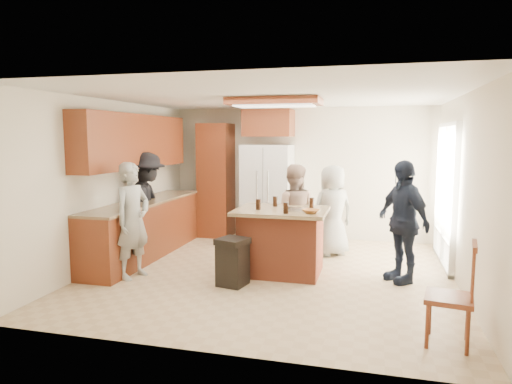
% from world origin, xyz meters
% --- Properties ---
extents(person_front_left, '(0.57, 0.68, 1.61)m').
position_xyz_m(person_front_left, '(-1.81, -0.64, 0.80)').
color(person_front_left, gray).
rests_on(person_front_left, ground).
extents(person_behind_left, '(0.79, 0.54, 1.53)m').
position_xyz_m(person_behind_left, '(0.20, 0.68, 0.77)').
color(person_behind_left, '#9E7F6C').
rests_on(person_behind_left, ground).
extents(person_behind_right, '(0.87, 0.81, 1.49)m').
position_xyz_m(person_behind_right, '(0.75, 1.25, 0.75)').
color(person_behind_right, gray).
rests_on(person_behind_right, ground).
extents(person_side_right, '(0.95, 1.07, 1.65)m').
position_xyz_m(person_side_right, '(1.78, 0.11, 0.82)').
color(person_side_right, black).
rests_on(person_side_right, ground).
extents(person_counter, '(0.56, 1.12, 1.70)m').
position_xyz_m(person_counter, '(-2.16, 0.41, 0.85)').
color(person_counter, black).
rests_on(person_counter, ground).
extents(left_cabinetry, '(0.64, 3.00, 2.30)m').
position_xyz_m(left_cabinetry, '(-2.24, 0.40, 0.96)').
color(left_cabinetry, maroon).
rests_on(left_cabinetry, ground).
extents(back_wall_units, '(1.80, 0.60, 2.45)m').
position_xyz_m(back_wall_units, '(-1.33, 2.20, 1.38)').
color(back_wall_units, maroon).
rests_on(back_wall_units, ground).
extents(refrigerator, '(0.90, 0.76, 1.80)m').
position_xyz_m(refrigerator, '(-0.55, 2.12, 0.90)').
color(refrigerator, white).
rests_on(refrigerator, ground).
extents(kitchen_island, '(1.28, 1.03, 0.93)m').
position_xyz_m(kitchen_island, '(0.13, 0.07, 0.47)').
color(kitchen_island, brown).
rests_on(kitchen_island, ground).
extents(island_items, '(0.93, 0.65, 0.15)m').
position_xyz_m(island_items, '(0.36, -0.03, 0.97)').
color(island_items, silver).
rests_on(island_items, kitchen_island).
extents(trash_bin, '(0.46, 0.46, 0.63)m').
position_xyz_m(trash_bin, '(-0.38, -0.63, 0.32)').
color(trash_bin, black).
rests_on(trash_bin, ground).
extents(spindle_chair, '(0.49, 0.49, 0.99)m').
position_xyz_m(spindle_chair, '(2.12, -1.78, 0.45)').
color(spindle_chair, maroon).
rests_on(spindle_chair, ground).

